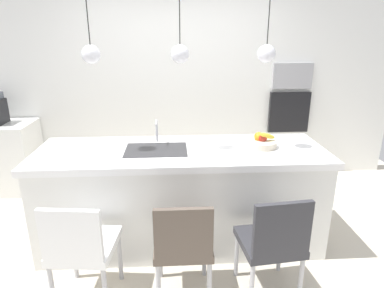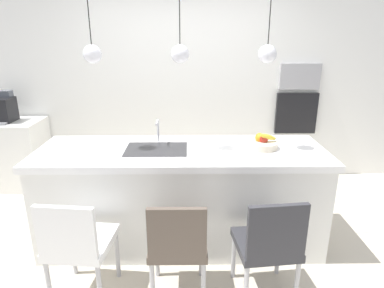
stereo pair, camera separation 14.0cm
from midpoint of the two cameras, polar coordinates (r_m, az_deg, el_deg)
The scene contains 14 objects.
floor at distance 3.47m, azimuth -2.92°, elevation -15.95°, with size 6.60×6.60×0.00m, color beige.
back_wall at distance 4.56m, azimuth -3.43°, elevation 10.11°, with size 6.00×0.10×2.60m, color white.
kitchen_island at distance 3.22m, azimuth -3.06°, elevation -8.90°, with size 2.64×0.87×0.95m.
sink_basin at distance 3.04m, azimuth -7.50°, elevation -1.09°, with size 0.56×0.40×0.02m, color #2D2D30.
faucet at distance 3.20m, azimuth -7.36°, elevation 2.67°, with size 0.02×0.17×0.22m.
fruit_bowl at distance 3.14m, azimuth 10.56°, elevation 0.36°, with size 0.29×0.29×0.16m.
microwave at distance 4.74m, azimuth 16.00°, elevation 11.21°, with size 0.54×0.08×0.34m, color #9E9EA3.
oven at distance 4.82m, azimuth 15.48°, elevation 5.31°, with size 0.56×0.08×0.56m, color black.
chair_near at distance 2.64m, azimuth -19.96°, elevation -16.13°, with size 0.49×0.51×0.88m.
chair_middle at distance 2.55m, azimuth -3.20°, elevation -16.72°, with size 0.43×0.43×0.86m.
chair_far at distance 2.63m, azimuth 12.19°, elevation -15.96°, with size 0.49×0.48×0.87m.
pendant_light_left at distance 2.96m, azimuth -18.32°, elevation 14.48°, with size 0.15×0.15×0.75m.
pendant_light_center at distance 2.87m, azimuth -3.52°, elevation 15.24°, with size 0.15×0.15×0.75m.
pendant_light_right at distance 2.96m, azimuth 11.31°, elevation 15.03°, with size 0.15×0.15×0.75m.
Camera 1 is at (-0.07, -2.86, 1.95)m, focal length 31.04 mm.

